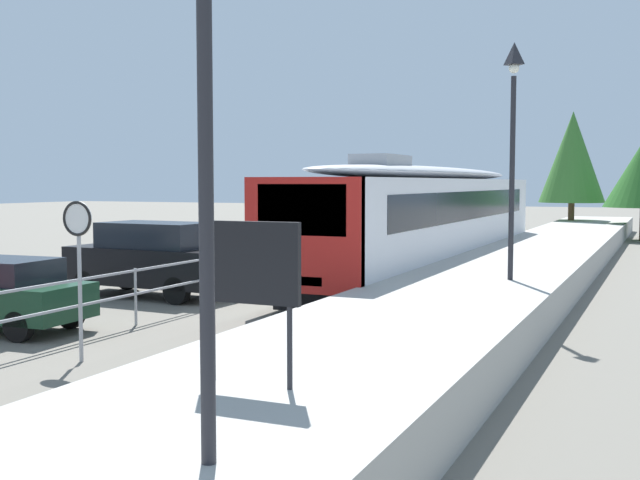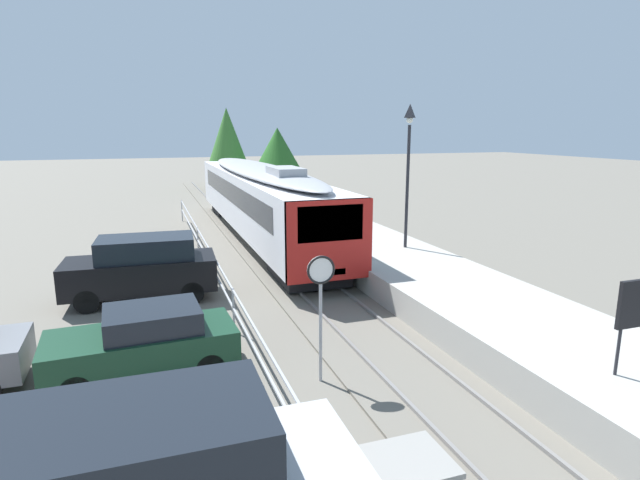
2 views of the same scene
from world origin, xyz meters
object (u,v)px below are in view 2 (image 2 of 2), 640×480
object	(u,v)px
parked_suv_black	(142,268)
platform_lamp_mid_platform	(409,149)
commuter_train	(259,196)
speed_limit_sign	(321,287)
parked_hatchback_dark_green	(145,341)

from	to	relation	value
parked_suv_black	platform_lamp_mid_platform	bearing A→B (deg)	2.75
platform_lamp_mid_platform	parked_suv_black	world-z (taller)	platform_lamp_mid_platform
commuter_train	platform_lamp_mid_platform	bearing A→B (deg)	-61.94
speed_limit_sign	parked_hatchback_dark_green	size ratio (longest dim) A/B	0.69
speed_limit_sign	commuter_train	bearing A→B (deg)	82.46
commuter_train	parked_suv_black	distance (m)	9.82
speed_limit_sign	parked_hatchback_dark_green	bearing A→B (deg)	156.47
platform_lamp_mid_platform	parked_suv_black	bearing A→B (deg)	-177.25
commuter_train	parked_hatchback_dark_green	world-z (taller)	commuter_train
speed_limit_sign	parked_hatchback_dark_green	world-z (taller)	speed_limit_sign
parked_hatchback_dark_green	parked_suv_black	size ratio (longest dim) A/B	0.87
commuter_train	parked_hatchback_dark_green	xyz separation A→B (m)	(-5.54, -13.45, -1.36)
parked_suv_black	speed_limit_sign	bearing A→B (deg)	-62.91
platform_lamp_mid_platform	parked_suv_black	size ratio (longest dim) A/B	1.14
commuter_train	platform_lamp_mid_platform	world-z (taller)	platform_lamp_mid_platform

